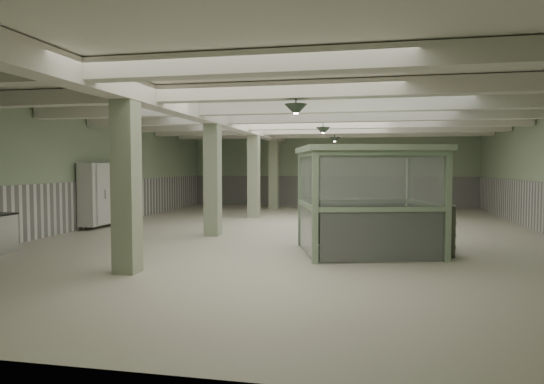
# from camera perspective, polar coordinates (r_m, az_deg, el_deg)

# --- Properties ---
(floor) EXTENTS (20.00, 20.00, 0.00)m
(floor) POSITION_cam_1_polar(r_m,az_deg,el_deg) (14.46, 3.79, -4.84)
(floor) COLOR beige
(floor) RESTS_ON ground
(ceiling) EXTENTS (14.00, 20.00, 0.02)m
(ceiling) POSITION_cam_1_polar(r_m,az_deg,el_deg) (14.41, 3.84, 9.48)
(ceiling) COLOR white
(ceiling) RESTS_ON wall_back
(wall_back) EXTENTS (14.00, 0.02, 3.60)m
(wall_back) POSITION_cam_1_polar(r_m,az_deg,el_deg) (24.27, 6.94, 2.57)
(wall_back) COLOR #97AE8B
(wall_back) RESTS_ON floor
(wall_front) EXTENTS (14.00, 0.02, 3.60)m
(wall_front) POSITION_cam_1_polar(r_m,az_deg,el_deg) (4.61, -12.82, 0.79)
(wall_front) COLOR #97AE8B
(wall_front) RESTS_ON floor
(wall_left) EXTENTS (0.02, 20.00, 3.60)m
(wall_left) POSITION_cam_1_polar(r_m,az_deg,el_deg) (16.75, -20.67, 2.22)
(wall_left) COLOR #97AE8B
(wall_left) RESTS_ON floor
(wainscot_left) EXTENTS (0.05, 19.90, 1.50)m
(wainscot_left) POSITION_cam_1_polar(r_m,az_deg,el_deg) (16.78, -20.53, -1.37)
(wainscot_left) COLOR white
(wainscot_left) RESTS_ON floor
(wainscot_back) EXTENTS (13.90, 0.05, 1.50)m
(wainscot_back) POSITION_cam_1_polar(r_m,az_deg,el_deg) (24.28, 6.92, 0.09)
(wainscot_back) COLOR white
(wainscot_back) RESTS_ON floor
(girder) EXTENTS (0.45, 19.90, 0.40)m
(girder) POSITION_cam_1_polar(r_m,az_deg,el_deg) (14.93, -5.82, 8.40)
(girder) COLOR silver
(girder) RESTS_ON ceiling
(beam_a) EXTENTS (13.90, 0.35, 0.32)m
(beam_a) POSITION_cam_1_polar(r_m,az_deg,el_deg) (7.11, -4.41, 14.75)
(beam_a) COLOR silver
(beam_a) RESTS_ON ceiling
(beam_b) EXTENTS (13.90, 0.35, 0.32)m
(beam_b) POSITION_cam_1_polar(r_m,az_deg,el_deg) (9.50, -0.21, 11.77)
(beam_b) COLOR silver
(beam_b) RESTS_ON ceiling
(beam_c) EXTENTS (13.90, 0.35, 0.32)m
(beam_c) POSITION_cam_1_polar(r_m,az_deg,el_deg) (11.94, 2.24, 9.97)
(beam_c) COLOR silver
(beam_c) RESTS_ON ceiling
(beam_d) EXTENTS (13.90, 0.35, 0.32)m
(beam_d) POSITION_cam_1_polar(r_m,az_deg,el_deg) (14.39, 3.84, 8.77)
(beam_d) COLOR silver
(beam_d) RESTS_ON ceiling
(beam_e) EXTENTS (13.90, 0.35, 0.32)m
(beam_e) POSITION_cam_1_polar(r_m,az_deg,el_deg) (16.87, 4.97, 7.92)
(beam_e) COLOR silver
(beam_e) RESTS_ON ceiling
(beam_f) EXTENTS (13.90, 0.35, 0.32)m
(beam_f) POSITION_cam_1_polar(r_m,az_deg,el_deg) (19.34, 5.80, 7.28)
(beam_f) COLOR silver
(beam_f) RESTS_ON ceiling
(beam_g) EXTENTS (13.90, 0.35, 0.32)m
(beam_g) POSITION_cam_1_polar(r_m,az_deg,el_deg) (21.83, 6.45, 6.79)
(beam_g) COLOR silver
(beam_g) RESTS_ON ceiling
(column_a) EXTENTS (0.42, 0.42, 3.60)m
(column_a) POSITION_cam_1_polar(r_m,az_deg,el_deg) (9.30, -16.78, 1.82)
(column_a) COLOR #96A484
(column_a) RESTS_ON floor
(column_b) EXTENTS (0.42, 0.42, 3.60)m
(column_b) POSITION_cam_1_polar(r_m,az_deg,el_deg) (13.91, -7.01, 2.27)
(column_b) COLOR #96A484
(column_b) RESTS_ON floor
(column_c) EXTENTS (0.42, 0.42, 3.60)m
(column_c) POSITION_cam_1_polar(r_m,az_deg,el_deg) (18.72, -2.17, 2.47)
(column_c) COLOR #96A484
(column_c) RESTS_ON floor
(column_d) EXTENTS (0.42, 0.42, 3.60)m
(column_d) POSITION_cam_1_polar(r_m,az_deg,el_deg) (22.63, 0.21, 2.57)
(column_d) COLOR #96A484
(column_d) RESTS_ON floor
(pendant_front) EXTENTS (0.44, 0.44, 0.22)m
(pendant_front) POSITION_cam_1_polar(r_m,az_deg,el_deg) (9.36, 2.83, 9.61)
(pendant_front) COLOR #2E3D2F
(pendant_front) RESTS_ON ceiling
(pendant_mid) EXTENTS (0.44, 0.44, 0.22)m
(pendant_mid) POSITION_cam_1_polar(r_m,az_deg,el_deg) (14.80, 6.03, 7.16)
(pendant_mid) COLOR #2E3D2F
(pendant_mid) RESTS_ON ceiling
(pendant_back) EXTENTS (0.44, 0.44, 0.22)m
(pendant_back) POSITION_cam_1_polar(r_m,az_deg,el_deg) (19.78, 7.39, 6.10)
(pendant_back) COLOR #2E3D2F
(pendant_back) RESTS_ON ceiling
(walkin_cooler) EXTENTS (0.97, 2.16, 1.98)m
(walkin_cooler) POSITION_cam_1_polar(r_m,az_deg,el_deg) (16.78, -19.11, -0.52)
(walkin_cooler) COLOR silver
(walkin_cooler) RESTS_ON floor
(guard_booth) EXTENTS (3.58, 3.25, 2.42)m
(guard_booth) POSITION_cam_1_polar(r_m,az_deg,el_deg) (11.22, 11.16, 1.37)
(guard_booth) COLOR #8DA987
(guard_booth) RESTS_ON floor
(filing_cabinet) EXTENTS (0.43, 0.56, 1.12)m
(filing_cabinet) POSITION_cam_1_polar(r_m,az_deg,el_deg) (11.41, 19.86, -4.29)
(filing_cabinet) COLOR #5D6050
(filing_cabinet) RESTS_ON floor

